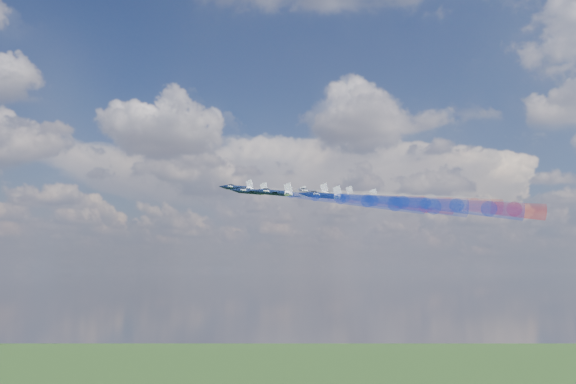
% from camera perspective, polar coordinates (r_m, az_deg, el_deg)
% --- Properties ---
extents(jet_lead, '(14.78, 12.68, 5.68)m').
position_cam_1_polar(jet_lead, '(186.72, -4.55, 0.37)').
color(jet_lead, black).
extents(trail_lead, '(43.03, 12.86, 10.05)m').
position_cam_1_polar(trail_lead, '(172.42, 2.76, -0.20)').
color(trail_lead, white).
extents(jet_inner_left, '(14.78, 12.68, 5.68)m').
position_cam_1_polar(jet_inner_left, '(172.19, -3.37, 0.05)').
color(jet_inner_left, black).
extents(trail_inner_left, '(43.03, 12.86, 10.05)m').
position_cam_1_polar(trail_inner_left, '(158.53, 4.70, -0.61)').
color(trail_inner_left, '#1733C4').
extents(jet_inner_right, '(14.78, 12.68, 5.68)m').
position_cam_1_polar(jet_inner_right, '(188.99, 0.25, -0.19)').
color(jet_inner_right, black).
extents(trail_inner_right, '(43.03, 12.86, 10.05)m').
position_cam_1_polar(trail_inner_right, '(176.73, 7.78, -0.79)').
color(trail_inner_right, red).
extents(jet_outer_left, '(14.78, 12.68, 5.68)m').
position_cam_1_polar(jet_outer_left, '(159.94, -1.33, -0.05)').
color(jet_outer_left, black).
extents(trail_outer_left, '(43.03, 12.86, 10.05)m').
position_cam_1_polar(trail_outer_left, '(147.30, 7.57, -0.76)').
color(trail_outer_left, '#1733C4').
extents(jet_center_third, '(14.78, 12.68, 5.68)m').
position_cam_1_polar(jet_center_third, '(175.97, 2.00, -0.01)').
color(jet_center_third, black).
extents(trail_center_third, '(43.03, 12.86, 10.05)m').
position_cam_1_polar(trail_center_third, '(164.59, 10.24, -0.64)').
color(trail_center_third, white).
extents(jet_outer_right, '(14.78, 12.68, 5.68)m').
position_cam_1_polar(jet_outer_right, '(192.91, 4.35, -0.19)').
color(jet_outer_right, black).
extents(trail_outer_right, '(43.03, 12.86, 10.05)m').
position_cam_1_polar(trail_outer_right, '(182.42, 11.94, -0.77)').
color(trail_outer_right, red).
extents(jet_rear_left, '(14.78, 12.68, 5.68)m').
position_cam_1_polar(jet_rear_left, '(160.87, 3.04, -0.30)').
color(jet_rear_left, black).
extents(trail_rear_left, '(43.03, 12.86, 10.05)m').
position_cam_1_polar(trail_rear_left, '(150.14, 12.17, -1.02)').
color(trail_rear_left, '#1733C4').
extents(jet_rear_right, '(14.78, 12.68, 5.68)m').
position_cam_1_polar(jet_rear_right, '(177.50, 6.36, -0.49)').
color(jet_rear_right, black).
extents(trail_rear_right, '(43.03, 12.86, 10.05)m').
position_cam_1_polar(trail_rear_right, '(168.06, 14.74, -1.14)').
color(trail_rear_right, red).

